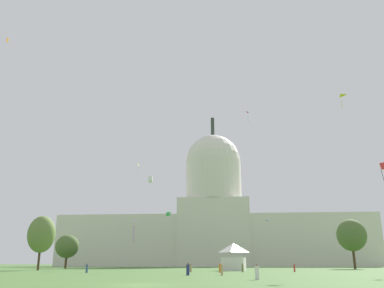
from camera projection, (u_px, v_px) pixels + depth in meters
ground_plane at (140, 285)px, 33.28m from camera, size 800.00×800.00×0.00m
capitol_building at (214, 222)px, 193.00m from camera, size 145.64×26.98×73.10m
event_tent at (234, 257)px, 93.65m from camera, size 6.13×7.45×6.17m
tree_west_far at (41, 234)px, 98.20m from camera, size 9.08×8.66×12.80m
tree_east_near at (352, 235)px, 119.15m from camera, size 11.42×11.53×14.19m
tree_west_near at (67, 246)px, 131.74m from camera, size 7.94×6.62×10.55m
person_red_near_tent at (294, 268)px, 80.94m from camera, size 0.48×0.48×1.59m
person_olive_edge_east at (243, 268)px, 80.93m from camera, size 0.53×0.53×1.71m
person_tan_front_center at (191, 268)px, 78.45m from camera, size 0.43×0.43×1.53m
person_orange_back_right at (220, 268)px, 75.03m from camera, size 0.44×0.44×1.71m
person_tan_mid_center at (222, 270)px, 58.37m from camera, size 0.46×0.46×1.68m
person_grey_deep_crowd at (190, 268)px, 83.06m from camera, size 0.52×0.52×1.55m
person_denim_lawn_far_left at (87, 269)px, 73.13m from camera, size 0.54×0.54×1.64m
person_white_lawn_far_right at (257, 273)px, 43.58m from camera, size 0.51×0.51×1.61m
person_navy_near_tree_west at (188, 270)px, 58.51m from camera, size 0.51×0.51×1.76m
kite_white_mid at (151, 179)px, 111.64m from camera, size 1.12×1.22×4.05m
kite_orange_high at (7, 40)px, 74.85m from camera, size 0.26×0.60×0.86m
kite_yellow_mid at (340, 96)px, 77.06m from camera, size 1.48×1.61×2.75m
kite_violet_low at (134, 225)px, 71.45m from camera, size 1.17×0.65×3.48m
kite_green_low at (168, 214)px, 121.00m from camera, size 1.36×1.40×1.41m
kite_red_low at (383, 169)px, 65.86m from camera, size 1.12×0.45×4.42m
kite_blue_low at (265, 222)px, 87.56m from camera, size 0.96×1.35×0.27m
kite_lime_high at (138, 166)px, 178.65m from camera, size 0.65×0.68×3.56m
kite_magenta_high at (249, 114)px, 132.73m from camera, size 0.97×1.62×2.95m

